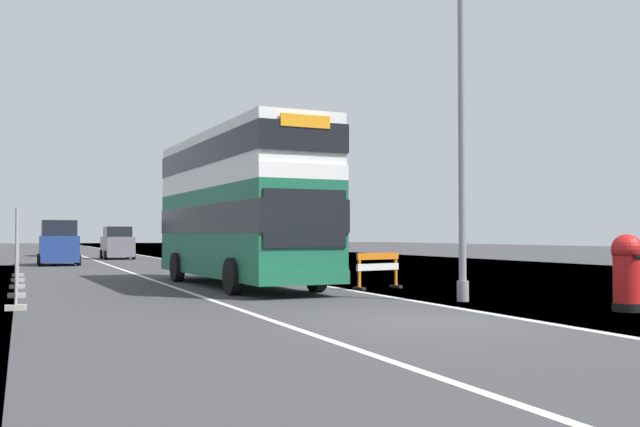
{
  "coord_description": "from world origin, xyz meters",
  "views": [
    {
      "loc": [
        -7.04,
        -11.69,
        1.61
      ],
      "look_at": [
        0.57,
        6.78,
        2.2
      ],
      "focal_mm": 40.79,
      "sensor_mm": 36.0,
      "label": 1
    }
  ],
  "objects": [
    {
      "name": "red_pillar_postbox",
      "position": [
        4.78,
        -0.0,
        0.89
      ],
      "size": [
        0.65,
        0.65,
        1.63
      ],
      "color": "black",
      "rests_on": "ground"
    },
    {
      "name": "lamppost_foreground",
      "position": [
        2.87,
        3.28,
        4.56
      ],
      "size": [
        0.29,
        0.7,
        9.6
      ],
      "color": "gray",
      "rests_on": "ground"
    },
    {
      "name": "construction_site_fence",
      "position": [
        -7.12,
        11.92,
        1.05
      ],
      "size": [
        0.44,
        13.8,
        2.19
      ],
      "color": "#A8AAAD",
      "rests_on": "ground"
    },
    {
      "name": "car_oncoming_near",
      "position": [
        -5.17,
        29.59,
        1.11
      ],
      "size": [
        2.1,
        3.81,
        2.39
      ],
      "color": "navy",
      "rests_on": "ground"
    },
    {
      "name": "car_receding_far",
      "position": [
        -4.75,
        47.91,
        0.98
      ],
      "size": [
        1.99,
        4.05,
        2.08
      ],
      "color": "silver",
      "rests_on": "ground"
    },
    {
      "name": "roadworks_barrier",
      "position": [
        2.84,
        7.74,
        0.66
      ],
      "size": [
        1.65,
        0.82,
        1.07
      ],
      "color": "orange",
      "rests_on": "ground"
    },
    {
      "name": "car_receding_mid",
      "position": [
        -1.03,
        38.74,
        1.03
      ],
      "size": [
        1.98,
        4.39,
        2.17
      ],
      "color": "slate",
      "rests_on": "ground"
    },
    {
      "name": "ground",
      "position": [
        0.53,
        0.15,
        -0.05
      ],
      "size": [
        140.0,
        280.0,
        0.1
      ],
      "color": "#38383A"
    },
    {
      "name": "double_decker_bus",
      "position": [
        -0.68,
        10.51,
        2.54
      ],
      "size": [
        3.09,
        10.65,
        4.78
      ],
      "color": "#196042",
      "rests_on": "ground"
    }
  ]
}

